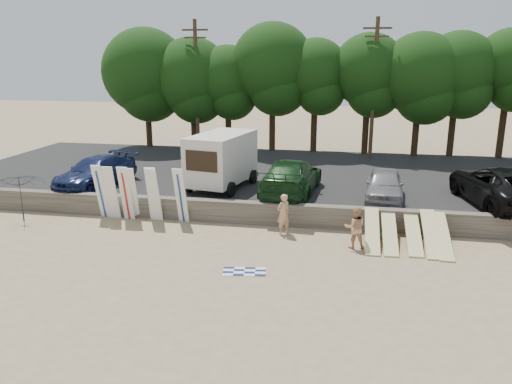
% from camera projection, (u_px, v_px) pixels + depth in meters
% --- Properties ---
extents(ground, '(120.00, 120.00, 0.00)m').
position_uv_depth(ground, '(330.00, 254.00, 18.98)').
color(ground, tan).
rests_on(ground, ground).
extents(seawall, '(44.00, 0.50, 1.00)m').
position_uv_depth(seawall, '(333.00, 217.00, 21.70)').
color(seawall, '#6B6356').
rests_on(seawall, ground).
extents(parking_lot, '(44.00, 14.50, 0.70)m').
position_uv_depth(parking_lot, '(337.00, 180.00, 28.85)').
color(parking_lot, '#282828').
rests_on(parking_lot, ground).
extents(treeline, '(34.12, 6.33, 8.93)m').
position_uv_depth(treeline, '(328.00, 72.00, 34.19)').
color(treeline, '#382616').
rests_on(treeline, parking_lot).
extents(utility_poles, '(25.80, 0.26, 9.00)m').
position_uv_depth(utility_poles, '(374.00, 86.00, 32.39)').
color(utility_poles, '#473321').
rests_on(utility_poles, parking_lot).
extents(box_trailer, '(3.17, 4.73, 2.80)m').
position_uv_depth(box_trailer, '(222.00, 158.00, 25.43)').
color(box_trailer, silver).
rests_on(box_trailer, parking_lot).
extents(car_0, '(3.15, 5.55, 1.52)m').
position_uv_depth(car_0, '(95.00, 172.00, 25.89)').
color(car_0, '#141D47').
rests_on(car_0, parking_lot).
extents(car_1, '(2.87, 6.05, 1.70)m').
position_uv_depth(car_1, '(291.00, 177.00, 24.50)').
color(car_1, '#123315').
rests_on(car_1, parking_lot).
extents(car_2, '(1.99, 4.33, 1.44)m').
position_uv_depth(car_2, '(384.00, 185.00, 23.49)').
color(car_2, gray).
rests_on(car_2, parking_lot).
extents(car_3, '(4.03, 6.84, 1.78)m').
position_uv_depth(car_3, '(501.00, 186.00, 22.59)').
color(car_3, black).
rests_on(car_3, parking_lot).
extents(surfboard_upright_0, '(0.57, 0.64, 2.56)m').
position_uv_depth(surfboard_upright_0, '(101.00, 191.00, 22.86)').
color(surfboard_upright_0, white).
rests_on(surfboard_upright_0, ground).
extents(surfboard_upright_1, '(0.51, 0.63, 2.55)m').
position_uv_depth(surfboard_upright_1, '(111.00, 193.00, 22.66)').
color(surfboard_upright_1, white).
rests_on(surfboard_upright_1, ground).
extents(surfboard_upright_2, '(0.50, 0.57, 2.56)m').
position_uv_depth(surfboard_upright_2, '(126.00, 194.00, 22.51)').
color(surfboard_upright_2, white).
rests_on(surfboard_upright_2, ground).
extents(surfboard_upright_3, '(0.61, 0.83, 2.52)m').
position_uv_depth(surfboard_upright_3, '(131.00, 194.00, 22.57)').
color(surfboard_upright_3, white).
rests_on(surfboard_upright_3, ground).
extents(surfboard_upright_4, '(0.53, 0.61, 2.56)m').
position_uv_depth(surfboard_upright_4, '(153.00, 194.00, 22.44)').
color(surfboard_upright_4, white).
rests_on(surfboard_upright_4, ground).
extents(surfboard_upright_5, '(0.51, 0.69, 2.54)m').
position_uv_depth(surfboard_upright_5, '(154.00, 195.00, 22.31)').
color(surfboard_upright_5, white).
rests_on(surfboard_upright_5, ground).
extents(surfboard_upright_6, '(0.58, 0.64, 2.56)m').
position_uv_depth(surfboard_upright_6, '(181.00, 196.00, 22.19)').
color(surfboard_upright_6, white).
rests_on(surfboard_upright_6, ground).
extents(surfboard_low_0, '(0.56, 2.85, 1.08)m').
position_uv_depth(surfboard_low_0, '(372.00, 230.00, 19.93)').
color(surfboard_low_0, beige).
rests_on(surfboard_low_0, ground).
extents(surfboard_low_1, '(0.56, 2.88, 0.97)m').
position_uv_depth(surfboard_low_1, '(390.00, 232.00, 19.86)').
color(surfboard_low_1, beige).
rests_on(surfboard_low_1, ground).
extents(surfboard_low_2, '(0.56, 2.88, 0.98)m').
position_uv_depth(surfboard_low_2, '(413.00, 233.00, 19.80)').
color(surfboard_low_2, beige).
rests_on(surfboard_low_2, ground).
extents(surfboard_low_3, '(0.56, 2.83, 1.13)m').
position_uv_depth(surfboard_low_3, '(431.00, 233.00, 19.52)').
color(surfboard_low_3, beige).
rests_on(surfboard_low_3, ground).
extents(surfboard_low_4, '(0.56, 2.85, 1.06)m').
position_uv_depth(surfboard_low_4, '(442.00, 236.00, 19.39)').
color(surfboard_low_4, beige).
rests_on(surfboard_low_4, ground).
extents(beachgoer_a, '(0.75, 0.74, 1.74)m').
position_uv_depth(beachgoer_a, '(283.00, 214.00, 20.93)').
color(beachgoer_a, tan).
rests_on(beachgoer_a, ground).
extents(beachgoer_b, '(0.92, 0.77, 1.68)m').
position_uv_depth(beachgoer_b, '(355.00, 227.00, 19.37)').
color(beachgoer_b, tan).
rests_on(beachgoer_b, ground).
extents(cooler, '(0.47, 0.42, 0.32)m').
position_uv_depth(cooler, '(383.00, 235.00, 20.55)').
color(cooler, green).
rests_on(cooler, ground).
extents(gear_bag, '(0.37, 0.34, 0.22)m').
position_uv_depth(gear_bag, '(380.00, 236.00, 20.58)').
color(gear_bag, '#C04116').
rests_on(gear_bag, ground).
extents(beach_towel, '(1.69, 1.69, 0.00)m').
position_uv_depth(beach_towel, '(244.00, 271.00, 17.40)').
color(beach_towel, white).
rests_on(beach_towel, ground).
extents(beach_umbrella, '(3.25, 3.26, 2.15)m').
position_uv_depth(beach_umbrella, '(20.00, 198.00, 22.55)').
color(beach_umbrella, black).
rests_on(beach_umbrella, ground).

